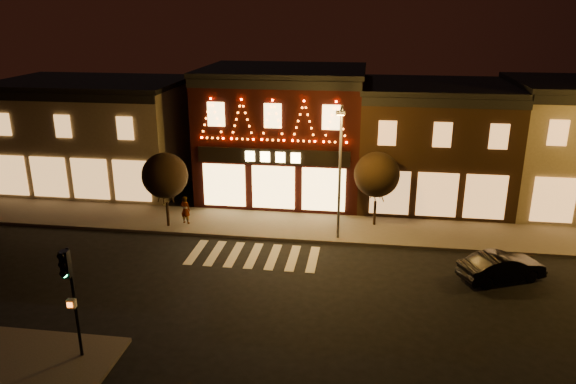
% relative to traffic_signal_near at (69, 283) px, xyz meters
% --- Properties ---
extents(ground, '(120.00, 120.00, 0.00)m').
position_rel_traffic_signal_near_xyz_m(ground, '(4.31, 5.38, -3.08)').
color(ground, black).
rests_on(ground, ground).
extents(sidewalk_far, '(44.00, 4.00, 0.15)m').
position_rel_traffic_signal_near_xyz_m(sidewalk_far, '(6.31, 13.38, -3.01)').
color(sidewalk_far, '#47423D').
rests_on(sidewalk_far, ground).
extents(building_left, '(12.20, 8.28, 7.30)m').
position_rel_traffic_signal_near_xyz_m(building_left, '(-8.69, 19.37, 0.58)').
color(building_left, '#6F644F').
rests_on(building_left, ground).
extents(building_pulp, '(10.20, 8.34, 8.30)m').
position_rel_traffic_signal_near_xyz_m(building_pulp, '(4.31, 19.36, 1.08)').
color(building_pulp, black).
rests_on(building_pulp, ground).
extents(building_right_a, '(9.20, 8.28, 7.50)m').
position_rel_traffic_signal_near_xyz_m(building_right_a, '(13.81, 19.37, 0.68)').
color(building_right_a, '#372213').
rests_on(building_right_a, ground).
extents(traffic_signal_near, '(0.31, 0.43, 4.16)m').
position_rel_traffic_signal_near_xyz_m(traffic_signal_near, '(0.00, 0.00, 0.00)').
color(traffic_signal_near, black).
rests_on(traffic_signal_near, sidewalk_near).
extents(streetlamp_mid, '(0.45, 1.63, 7.13)m').
position_rel_traffic_signal_near_xyz_m(streetlamp_mid, '(8.39, 11.77, 1.25)').
color(streetlamp_mid, '#59595E').
rests_on(streetlamp_mid, sidewalk_far).
extents(tree_left, '(2.52, 2.52, 4.22)m').
position_rel_traffic_signal_near_xyz_m(tree_left, '(-1.20, 12.28, 0.02)').
color(tree_left, black).
rests_on(tree_left, sidewalk_far).
extents(tree_right, '(2.53, 2.53, 4.22)m').
position_rel_traffic_signal_near_xyz_m(tree_right, '(10.33, 14.13, 0.02)').
color(tree_right, black).
rests_on(tree_right, sidewalk_far).
extents(dark_sedan, '(4.17, 2.89, 1.30)m').
position_rel_traffic_signal_near_xyz_m(dark_sedan, '(16.04, 8.46, -2.43)').
color(dark_sedan, black).
rests_on(dark_sedan, ground).
extents(pedestrian, '(0.68, 0.54, 1.62)m').
position_rel_traffic_signal_near_xyz_m(pedestrian, '(-0.32, 12.77, -2.12)').
color(pedestrian, gray).
rests_on(pedestrian, sidewalk_far).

